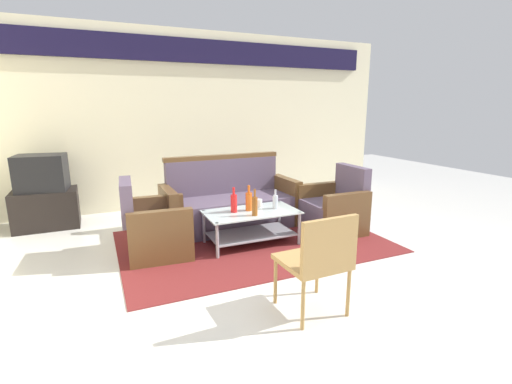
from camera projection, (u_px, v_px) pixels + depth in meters
ground_plane at (300, 269)px, 3.76m from camera, size 14.00×14.00×0.00m
wall_back at (209, 115)px, 6.14m from camera, size 6.52×0.19×2.80m
rug at (253, 241)px, 4.50m from camera, size 3.11×2.10×0.01m
couch at (230, 205)px, 4.99m from camera, size 1.81×0.77×0.96m
armchair_left at (155, 230)px, 4.08m from camera, size 0.75×0.81×0.85m
armchair_right at (334, 210)px, 4.84m from camera, size 0.71×0.77×0.85m
coffee_table at (251, 222)px, 4.38m from camera, size 1.10×0.60×0.40m
bottle_red at (234, 203)px, 4.29m from camera, size 0.07×0.07×0.30m
bottle_orange at (249, 201)px, 4.36m from camera, size 0.08×0.08×0.31m
bottle_clear at (275, 201)px, 4.44m from camera, size 0.06×0.06×0.23m
bottle_brown at (255, 206)px, 4.16m from camera, size 0.06×0.06×0.31m
cup at (259, 203)px, 4.51m from camera, size 0.08×0.08×0.10m
tv_stand at (46, 209)px, 4.99m from camera, size 0.80×0.50×0.52m
television at (42, 173)px, 4.88m from camera, size 0.65×0.51×0.48m
wicker_chair at (319, 257)px, 2.82m from camera, size 0.50×0.50×0.84m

